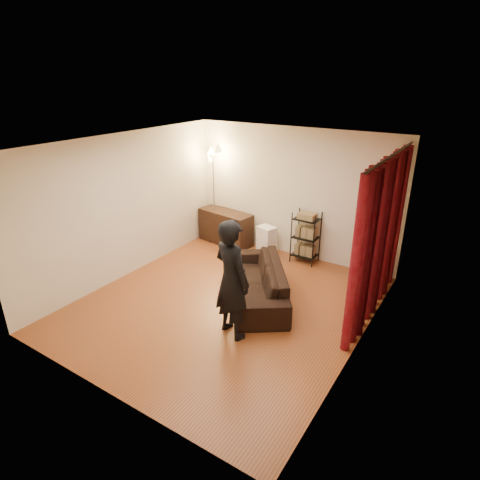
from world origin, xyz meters
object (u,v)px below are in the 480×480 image
Objects in this scene: sofa at (258,281)px; wire_shelf at (306,237)px; media_cabinet at (226,227)px; storage_boxes at (266,240)px; person at (232,280)px; floor_lamp at (214,195)px.

sofa is 1.99× the size of wire_shelf.
media_cabinet is 1.08m from storage_boxes.
media_cabinet is at bearing -35.25° from person.
person reaches higher than wire_shelf.
sofa is at bearing -96.52° from wire_shelf.
storage_boxes is at bearing 168.98° from sofa.
media_cabinet is 2.09× the size of storage_boxes.
person is at bearing -90.97° from wire_shelf.
sofa is at bearing -34.79° from media_cabinet.
storage_boxes is at bearing 7.16° from media_cabinet.
floor_lamp reaches higher than wire_shelf.
media_cabinet is (-2.08, 2.87, -0.54)m from person.
storage_boxes is 0.57× the size of wire_shelf.
sofa is 2.85m from floor_lamp.
sofa is 2.54m from media_cabinet.
sofa is 0.98× the size of floor_lamp.
storage_boxes is 1.58m from floor_lamp.
sofa is at bearing -65.27° from storage_boxes.
media_cabinet is at bearing 8.01° from floor_lamp.
person reaches higher than storage_boxes.
person is 2.96× the size of storage_boxes.
storage_boxes is at bearing -51.78° from person.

